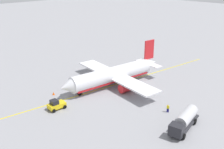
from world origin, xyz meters
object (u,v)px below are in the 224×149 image
fuel_tanker (184,120)px  safety_cone_nose (54,93)px  refueling_worker (168,108)px  airplane (113,75)px  pushback_tug (56,105)px

fuel_tanker → safety_cone_nose: 30.55m
refueling_worker → safety_cone_nose: refueling_worker is taller
airplane → refueling_worker: (1.81, 17.74, -1.94)m
fuel_tanker → refueling_worker: bearing=-118.6°
fuel_tanker → safety_cone_nose: (9.21, -29.09, -1.38)m
fuel_tanker → pushback_tug: 25.98m
airplane → refueling_worker: airplane is taller
safety_cone_nose → pushback_tug: bearing=62.0°
pushback_tug → safety_cone_nose: 7.26m
pushback_tug → safety_cone_nose: pushback_tug is taller
pushback_tug → refueling_worker: pushback_tug is taller
pushback_tug → refueling_worker: 23.19m
airplane → safety_cone_nose: size_ratio=43.74×
pushback_tug → refueling_worker: size_ratio=2.15×
fuel_tanker → airplane: bearing=-101.8°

